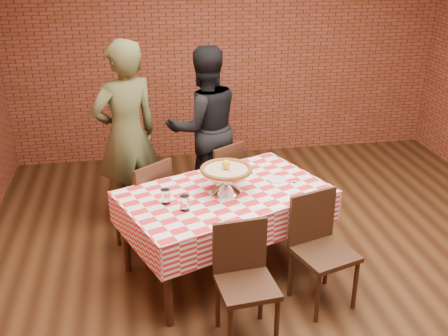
{
  "coord_description": "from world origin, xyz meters",
  "views": [
    {
      "loc": [
        -1.19,
        -3.54,
        2.69
      ],
      "look_at": [
        -0.51,
        0.4,
        0.93
      ],
      "focal_mm": 42.15,
      "sensor_mm": 36.0,
      "label": 1
    }
  ],
  "objects_px": {
    "condiment_caddy": "(214,170)",
    "water_glass_left": "(185,203)",
    "chair_far_left": "(142,203)",
    "chair_far_right": "(217,181)",
    "chair_near_left": "(247,288)",
    "diner_black": "(205,127)",
    "water_glass_right": "(165,196)",
    "pizza_stand": "(226,181)",
    "diner_olive": "(126,136)",
    "pizza": "(226,170)",
    "chair_near_right": "(325,254)",
    "table": "(225,231)"
  },
  "relations": [
    {
      "from": "chair_far_right",
      "to": "chair_near_left",
      "type": "bearing_deg",
      "value": 55.02
    },
    {
      "from": "table",
      "to": "diner_black",
      "type": "xyz_separation_m",
      "value": [
        0.02,
        1.36,
        0.48
      ]
    },
    {
      "from": "diner_olive",
      "to": "chair_near_right",
      "type": "bearing_deg",
      "value": 105.72
    },
    {
      "from": "chair_far_right",
      "to": "water_glass_left",
      "type": "bearing_deg",
      "value": 36.8
    },
    {
      "from": "chair_near_right",
      "to": "chair_far_left",
      "type": "distance_m",
      "value": 1.75
    },
    {
      "from": "water_glass_left",
      "to": "diner_olive",
      "type": "height_order",
      "value": "diner_olive"
    },
    {
      "from": "chair_far_left",
      "to": "chair_far_right",
      "type": "relative_size",
      "value": 1.03
    },
    {
      "from": "condiment_caddy",
      "to": "water_glass_left",
      "type": "bearing_deg",
      "value": -131.83
    },
    {
      "from": "pizza",
      "to": "water_glass_right",
      "type": "xyz_separation_m",
      "value": [
        -0.51,
        -0.13,
        -0.13
      ]
    },
    {
      "from": "water_glass_left",
      "to": "pizza",
      "type": "bearing_deg",
      "value": 35.44
    },
    {
      "from": "chair_near_left",
      "to": "chair_far_left",
      "type": "relative_size",
      "value": 0.99
    },
    {
      "from": "pizza",
      "to": "diner_olive",
      "type": "bearing_deg",
      "value": 128.07
    },
    {
      "from": "water_glass_right",
      "to": "diner_black",
      "type": "relative_size",
      "value": 0.07
    },
    {
      "from": "diner_olive",
      "to": "pizza_stand",
      "type": "bearing_deg",
      "value": 101.35
    },
    {
      "from": "table",
      "to": "chair_far_right",
      "type": "bearing_deg",
      "value": 85.04
    },
    {
      "from": "water_glass_right",
      "to": "diner_olive",
      "type": "distance_m",
      "value": 1.19
    },
    {
      "from": "table",
      "to": "condiment_caddy",
      "type": "bearing_deg",
      "value": 98.17
    },
    {
      "from": "pizza",
      "to": "chair_far_right",
      "type": "xyz_separation_m",
      "value": [
        0.07,
        0.9,
        -0.52
      ]
    },
    {
      "from": "water_glass_right",
      "to": "diner_olive",
      "type": "bearing_deg",
      "value": 104.3
    },
    {
      "from": "water_glass_left",
      "to": "water_glass_right",
      "type": "relative_size",
      "value": 1.0
    },
    {
      "from": "chair_near_left",
      "to": "diner_olive",
      "type": "height_order",
      "value": "diner_olive"
    },
    {
      "from": "condiment_caddy",
      "to": "diner_black",
      "type": "height_order",
      "value": "diner_black"
    },
    {
      "from": "pizza",
      "to": "chair_near_right",
      "type": "xyz_separation_m",
      "value": [
        0.67,
        -0.59,
        -0.5
      ]
    },
    {
      "from": "table",
      "to": "chair_near_right",
      "type": "height_order",
      "value": "chair_near_right"
    },
    {
      "from": "diner_olive",
      "to": "water_glass_right",
      "type": "bearing_deg",
      "value": 77.59
    },
    {
      "from": "diner_black",
      "to": "chair_far_right",
      "type": "bearing_deg",
      "value": 86.08
    },
    {
      "from": "water_glass_right",
      "to": "chair_near_left",
      "type": "bearing_deg",
      "value": -56.82
    },
    {
      "from": "chair_near_left",
      "to": "diner_olive",
      "type": "xyz_separation_m",
      "value": [
        -0.79,
        1.91,
        0.49
      ]
    },
    {
      "from": "chair_far_left",
      "to": "chair_far_right",
      "type": "height_order",
      "value": "chair_far_left"
    },
    {
      "from": "water_glass_right",
      "to": "chair_near_right",
      "type": "distance_m",
      "value": 1.32
    },
    {
      "from": "pizza_stand",
      "to": "water_glass_left",
      "type": "distance_m",
      "value": 0.45
    },
    {
      "from": "chair_near_left",
      "to": "diner_black",
      "type": "bearing_deg",
      "value": 84.12
    },
    {
      "from": "water_glass_left",
      "to": "condiment_caddy",
      "type": "height_order",
      "value": "condiment_caddy"
    },
    {
      "from": "diner_black",
      "to": "chair_near_left",
      "type": "bearing_deg",
      "value": 77.99
    },
    {
      "from": "pizza_stand",
      "to": "pizza",
      "type": "relative_size",
      "value": 0.99
    },
    {
      "from": "table",
      "to": "pizza_stand",
      "type": "bearing_deg",
      "value": 0.21
    },
    {
      "from": "chair_near_left",
      "to": "diner_olive",
      "type": "bearing_deg",
      "value": 107.06
    },
    {
      "from": "chair_near_right",
      "to": "diner_olive",
      "type": "height_order",
      "value": "diner_olive"
    },
    {
      "from": "condiment_caddy",
      "to": "diner_black",
      "type": "xyz_separation_m",
      "value": [
        0.06,
        1.05,
        0.03
      ]
    },
    {
      "from": "water_glass_right",
      "to": "chair_near_right",
      "type": "bearing_deg",
      "value": -21.41
    },
    {
      "from": "table",
      "to": "pizza",
      "type": "distance_m",
      "value": 0.58
    },
    {
      "from": "pizza_stand",
      "to": "diner_olive",
      "type": "relative_size",
      "value": 0.23
    },
    {
      "from": "pizza_stand",
      "to": "water_glass_left",
      "type": "relative_size",
      "value": 3.58
    },
    {
      "from": "water_glass_right",
      "to": "chair_near_left",
      "type": "distance_m",
      "value": 0.99
    },
    {
      "from": "water_glass_right",
      "to": "condiment_caddy",
      "type": "xyz_separation_m",
      "value": [
        0.46,
        0.43,
        0.01
      ]
    },
    {
      "from": "table",
      "to": "chair_near_right",
      "type": "distance_m",
      "value": 0.9
    },
    {
      "from": "table",
      "to": "diner_olive",
      "type": "distance_m",
      "value": 1.41
    },
    {
      "from": "pizza",
      "to": "chair_near_left",
      "type": "relative_size",
      "value": 0.49
    },
    {
      "from": "pizza_stand",
      "to": "chair_far_left",
      "type": "xyz_separation_m",
      "value": [
        -0.69,
        0.51,
        -0.41
      ]
    },
    {
      "from": "pizza_stand",
      "to": "water_glass_left",
      "type": "xyz_separation_m",
      "value": [
        -0.37,
        -0.26,
        -0.03
      ]
    }
  ]
}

